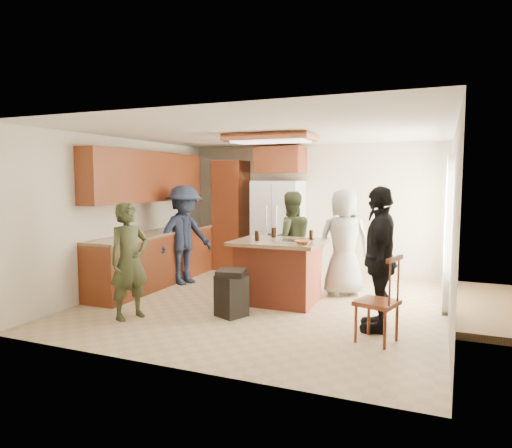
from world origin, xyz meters
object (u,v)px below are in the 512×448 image
at_px(refrigerator, 278,228).
at_px(spindle_chair, 379,303).
at_px(person_behind_right, 344,242).
at_px(person_counter, 184,235).
at_px(person_front_left, 129,261).
at_px(kitchen_island, 278,271).
at_px(trash_bin, 231,293).
at_px(person_behind_left, 290,241).
at_px(person_side_right, 379,259).

distance_m(refrigerator, spindle_chair, 3.92).
relative_size(person_behind_right, person_counter, 0.98).
relative_size(person_front_left, kitchen_island, 1.20).
relative_size(refrigerator, trash_bin, 2.86).
distance_m(person_counter, refrigerator, 1.90).
bearing_deg(person_behind_left, person_behind_right, 145.56).
xyz_separation_m(person_behind_left, kitchen_island, (0.08, -0.81, -0.34)).
xyz_separation_m(kitchen_island, trash_bin, (-0.34, -0.90, -0.16)).
height_order(person_side_right, trash_bin, person_side_right).
relative_size(kitchen_island, trash_bin, 2.03).
height_order(person_front_left, person_side_right, person_side_right).
bearing_deg(kitchen_island, person_front_left, -136.13).
bearing_deg(person_side_right, person_counter, -116.36).
bearing_deg(kitchen_island, person_behind_left, 95.75).
relative_size(person_front_left, person_side_right, 0.87).
relative_size(person_counter, spindle_chair, 1.74).
distance_m(person_behind_right, person_counter, 2.75).
relative_size(person_behind_right, refrigerator, 0.94).
xyz_separation_m(person_front_left, trash_bin, (1.20, 0.58, -0.45)).
xyz_separation_m(trash_bin, spindle_chair, (1.95, -0.27, 0.13)).
height_order(person_side_right, spindle_chair, person_side_right).
bearing_deg(refrigerator, trash_bin, -82.99).
xyz_separation_m(person_behind_right, trash_bin, (-1.16, -1.68, -0.53)).
xyz_separation_m(person_side_right, refrigerator, (-2.25, 2.70, 0.02)).
xyz_separation_m(person_side_right, trash_bin, (-1.89, -0.18, -0.56)).
bearing_deg(person_front_left, trash_bin, -41.90).
bearing_deg(person_side_right, person_front_left, -82.75).
bearing_deg(trash_bin, person_behind_left, 81.24).
distance_m(person_front_left, person_side_right, 3.18).
height_order(person_behind_left, person_side_right, person_side_right).
bearing_deg(trash_bin, person_behind_right, 55.49).
height_order(person_front_left, spindle_chair, person_front_left).
distance_m(kitchen_island, spindle_chair, 1.99).
xyz_separation_m(refrigerator, kitchen_island, (0.70, -1.97, -0.43)).
xyz_separation_m(person_side_right, person_counter, (-3.47, 1.25, -0.01)).
distance_m(person_behind_left, kitchen_island, 0.88).
xyz_separation_m(person_behind_right, person_side_right, (0.73, -1.51, 0.03)).
distance_m(person_front_left, person_behind_left, 2.72).
relative_size(person_behind_left, spindle_chair, 1.64).
distance_m(person_side_right, refrigerator, 3.51).
bearing_deg(refrigerator, person_behind_left, -62.06).
bearing_deg(person_behind_left, kitchen_island, 62.99).
height_order(person_counter, kitchen_island, person_counter).
relative_size(person_counter, refrigerator, 0.96).
bearing_deg(trash_bin, kitchen_island, 69.10).
height_order(person_behind_right, trash_bin, person_behind_right).
distance_m(trash_bin, spindle_chair, 1.97).
xyz_separation_m(person_behind_right, refrigerator, (-1.51, 1.19, 0.05)).
height_order(person_counter, spindle_chair, person_counter).
bearing_deg(refrigerator, kitchen_island, -70.49).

